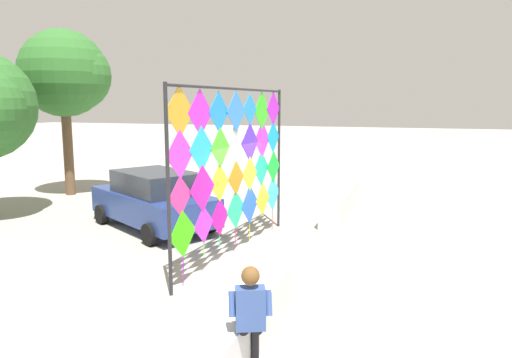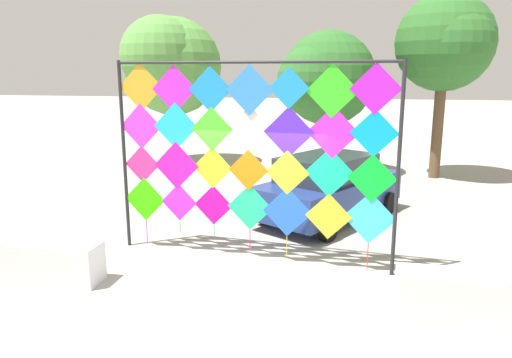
{
  "view_description": "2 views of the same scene",
  "coord_description": "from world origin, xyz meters",
  "px_view_note": "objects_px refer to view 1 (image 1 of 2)",
  "views": [
    {
      "loc": [
        -10.11,
        -2.7,
        3.45
      ],
      "look_at": [
        -0.35,
        0.61,
        1.8
      ],
      "focal_mm": 33.5,
      "sensor_mm": 36.0,
      "label": 1
    },
    {
      "loc": [
        1.72,
        -7.56,
        3.58
      ],
      "look_at": [
        0.11,
        0.44,
        1.77
      ],
      "focal_mm": 33.91,
      "sensor_mm": 36.0,
      "label": 2
    }
  ],
  "objects_px": {
    "parked_car": "(154,199)",
    "tree_broadleaf": "(66,73)",
    "kite_display_rack": "(236,157)",
    "seated_vendor": "(250,312)"
  },
  "relations": [
    {
      "from": "seated_vendor",
      "to": "parked_car",
      "type": "distance_m",
      "value": 7.88
    },
    {
      "from": "seated_vendor",
      "to": "tree_broadleaf",
      "type": "height_order",
      "value": "tree_broadleaf"
    },
    {
      "from": "parked_car",
      "to": "tree_broadleaf",
      "type": "distance_m",
      "value": 7.49
    },
    {
      "from": "seated_vendor",
      "to": "parked_car",
      "type": "relative_size",
      "value": 0.34
    },
    {
      "from": "kite_display_rack",
      "to": "tree_broadleaf",
      "type": "height_order",
      "value": "tree_broadleaf"
    },
    {
      "from": "seated_vendor",
      "to": "kite_display_rack",
      "type": "bearing_deg",
      "value": 22.87
    },
    {
      "from": "kite_display_rack",
      "to": "parked_car",
      "type": "xyz_separation_m",
      "value": [
        1.34,
        2.96,
        -1.44
      ]
    },
    {
      "from": "kite_display_rack",
      "to": "parked_car",
      "type": "distance_m",
      "value": 3.55
    },
    {
      "from": "kite_display_rack",
      "to": "seated_vendor",
      "type": "bearing_deg",
      "value": -157.13
    },
    {
      "from": "parked_car",
      "to": "tree_broadleaf",
      "type": "xyz_separation_m",
      "value": [
        3.39,
        5.55,
        3.71
      ]
    }
  ]
}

